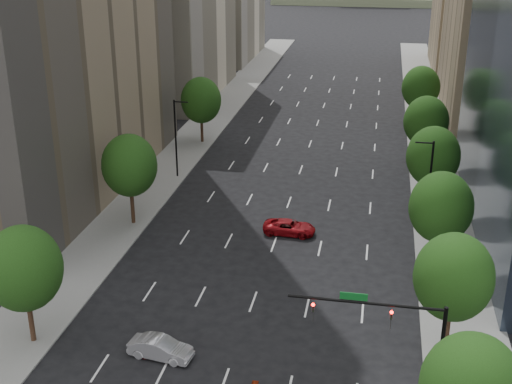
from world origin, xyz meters
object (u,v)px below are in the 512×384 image
Objects in this scene: car_maroon at (163,347)px; car_red_far at (289,227)px; car_silver at (161,348)px; traffic_signal at (399,331)px.

car_maroon reaches higher than car_red_far.
car_silver is (-0.10, -0.19, 0.04)m from car_maroon.
car_silver reaches higher than car_maroon.
traffic_signal is at bearing -89.07° from car_silver.
traffic_signal is 16.02m from car_silver.
car_maroon is 0.82× the size of car_red_far.
car_red_far is at bearing -9.88° from car_maroon.
traffic_signal is at bearing -155.32° from car_red_far.
traffic_signal is 24.81m from car_red_far.
traffic_signal is at bearing -92.02° from car_maroon.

